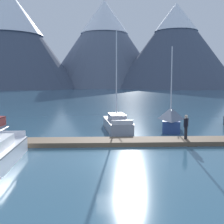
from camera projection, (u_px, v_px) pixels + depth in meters
The scene contains 8 objects.
ground_plane at pixel (119, 159), 15.59m from camera, with size 700.00×700.00×0.00m, color #335B75.
mountain_west_summit at pixel (8, 35), 180.64m from camera, with size 89.90×89.90×64.31m.
mountain_central_massif at pixel (104, 43), 211.18m from camera, with size 88.58×88.58×64.33m.
mountain_shoulder_ridge at pixel (176, 45), 185.40m from camera, with size 80.63×80.63×55.22m.
dock at pixel (114, 142), 19.55m from camera, with size 29.22×2.85×0.30m.
sailboat_mid_dock_port at pixel (116, 123), 25.63m from camera, with size 2.29×7.48×8.81m.
sailboat_mid_dock_starboard at pixel (171, 119), 25.44m from camera, with size 2.75×5.83×7.38m.
person_on_dock at pixel (186, 125), 19.68m from camera, with size 0.40×0.50×1.69m.
Camera 1 is at (-1.36, -15.18, 4.24)m, focal length 45.46 mm.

